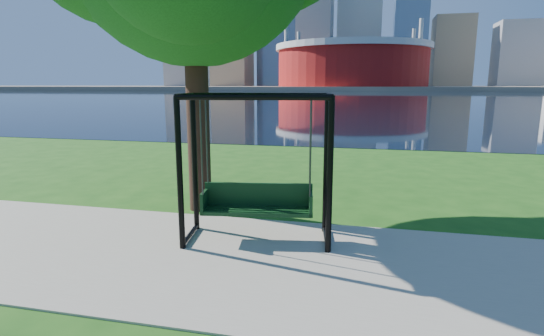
% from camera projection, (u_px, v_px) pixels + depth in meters
% --- Properties ---
extents(ground, '(900.00, 900.00, 0.00)m').
position_uv_depth(ground, '(287.00, 252.00, 6.95)').
color(ground, '#1E5114').
rests_on(ground, ground).
extents(path, '(120.00, 4.00, 0.03)m').
position_uv_depth(path, '(280.00, 263.00, 6.47)').
color(path, '#9E937F').
rests_on(path, ground).
extents(river, '(900.00, 180.00, 0.02)m').
position_uv_depth(river, '(367.00, 96.00, 104.45)').
color(river, black).
rests_on(river, ground).
extents(far_bank, '(900.00, 228.00, 2.00)m').
position_uv_depth(far_bank, '(370.00, 88.00, 299.26)').
color(far_bank, '#937F60').
rests_on(far_bank, ground).
extents(stadium, '(83.00, 83.00, 32.00)m').
position_uv_depth(stadium, '(352.00, 64.00, 231.07)').
color(stadium, maroon).
rests_on(stadium, far_bank).
extents(skyline, '(392.00, 66.00, 96.50)m').
position_uv_depth(skyline, '(366.00, 38.00, 306.30)').
color(skyline, gray).
rests_on(skyline, far_bank).
extents(swing, '(2.64, 1.47, 2.56)m').
position_uv_depth(swing, '(257.00, 172.00, 7.25)').
color(swing, black).
rests_on(swing, ground).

